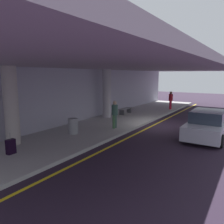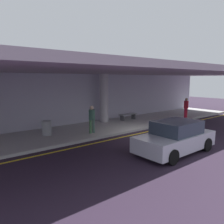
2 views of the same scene
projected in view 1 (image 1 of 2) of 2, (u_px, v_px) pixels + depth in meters
ground_plane at (161, 126)px, 15.08m from camera, size 60.00×60.00×0.00m
sidewalk at (121, 120)px, 16.71m from camera, size 26.00×4.20×0.15m
lane_stripe_yellow at (154, 125)px, 15.34m from camera, size 26.00×0.14×0.01m
support_column_left_mid at (11, 106)px, 10.40m from camera, size 0.66×0.66×3.65m
support_column_center at (107, 94)px, 17.07m from camera, size 0.66×0.66×3.65m
ceiling_overhang at (128, 67)px, 15.81m from camera, size 28.00×13.20×0.30m
terminal_back_wall at (96, 94)px, 17.60m from camera, size 26.00×0.30×3.80m
car_silver at (207, 125)px, 12.09m from camera, size 4.10×1.92×1.50m
traveler_with_luggage at (171, 99)px, 21.24m from camera, size 0.38×0.38×1.68m
person_waiting_for_ride at (115, 113)px, 13.68m from camera, size 0.38×0.38×1.68m
suitcase_upright_primary at (11, 147)px, 9.28m from camera, size 0.36×0.22×0.90m
bench_metal at (125, 110)px, 18.77m from camera, size 1.60×0.50×0.48m
trash_bin_steel at (73, 126)px, 12.48m from camera, size 0.56×0.56×0.85m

